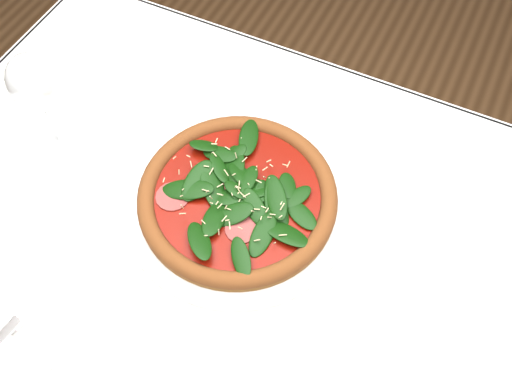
% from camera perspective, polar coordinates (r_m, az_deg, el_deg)
% --- Properties ---
extents(ground, '(6.00, 6.00, 0.00)m').
position_cam_1_polar(ground, '(1.56, 0.13, -18.15)').
color(ground, brown).
rests_on(ground, ground).
extents(dining_table, '(1.21, 0.81, 0.75)m').
position_cam_1_polar(dining_table, '(0.94, 0.21, -8.46)').
color(dining_table, silver).
rests_on(dining_table, ground).
extents(plate, '(0.35, 0.35, 0.02)m').
position_cam_1_polar(plate, '(0.88, -1.83, -0.95)').
color(plate, silver).
rests_on(plate, dining_table).
extents(pizza, '(0.40, 0.40, 0.04)m').
position_cam_1_polar(pizza, '(0.87, -1.87, -0.25)').
color(pizza, '#A16927').
rests_on(pizza, plate).
extents(wine_glass, '(0.08, 0.08, 0.19)m').
position_cam_1_polar(wine_glass, '(0.92, -21.27, 9.92)').
color(wine_glass, white).
rests_on(wine_glass, dining_table).
extents(fork, '(0.04, 0.16, 0.00)m').
position_cam_1_polar(fork, '(0.86, -24.18, -13.18)').
color(fork, silver).
rests_on(fork, napkin).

